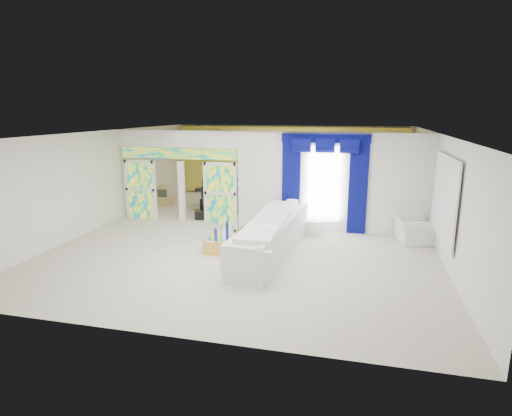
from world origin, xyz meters
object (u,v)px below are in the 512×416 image
(coffee_table, at_px, (225,239))
(console_table, at_px, (302,226))
(white_sofa, at_px, (271,238))
(grand_piano, at_px, (223,195))
(armchair, at_px, (412,230))

(coffee_table, bearing_deg, console_table, 43.53)
(white_sofa, xyz_separation_m, console_table, (0.51, 2.07, -0.22))
(coffee_table, height_order, grand_piano, grand_piano)
(grand_piano, bearing_deg, coffee_table, -90.45)
(white_sofa, bearing_deg, coffee_table, 172.32)
(console_table, height_order, armchair, armchair)
(coffee_table, relative_size, armchair, 1.53)
(console_table, relative_size, grand_piano, 0.62)
(coffee_table, xyz_separation_m, grand_piano, (-1.47, 4.27, 0.32))
(white_sofa, bearing_deg, console_table, 80.99)
(armchair, distance_m, grand_piano, 6.99)
(white_sofa, bearing_deg, grand_piano, 126.48)
(white_sofa, relative_size, armchair, 4.10)
(armchair, xyz_separation_m, grand_piano, (-6.47, 2.66, 0.15))
(white_sofa, xyz_separation_m, coffee_table, (-1.35, 0.30, -0.24))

